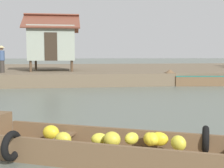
{
  "coord_description": "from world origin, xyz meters",
  "views": [
    {
      "loc": [
        -1.05,
        -1.16,
        1.85
      ],
      "look_at": [
        0.02,
        6.53,
        1.1
      ],
      "focal_mm": 48.61,
      "sensor_mm": 36.0,
      "label": 1
    }
  ],
  "objects_px": {
    "vendor_person": "(2,58)",
    "fishing_skiff_distant": "(208,80)",
    "stilt_house_left": "(52,43)",
    "banana_boat": "(112,145)"
  },
  "relations": [
    {
      "from": "fishing_skiff_distant",
      "to": "stilt_house_left",
      "type": "height_order",
      "value": "stilt_house_left"
    },
    {
      "from": "fishing_skiff_distant",
      "to": "banana_boat",
      "type": "bearing_deg",
      "value": -121.88
    },
    {
      "from": "fishing_skiff_distant",
      "to": "stilt_house_left",
      "type": "relative_size",
      "value": 1.34
    },
    {
      "from": "vendor_person",
      "to": "banana_boat",
      "type": "bearing_deg",
      "value": -71.19
    },
    {
      "from": "banana_boat",
      "to": "fishing_skiff_distant",
      "type": "distance_m",
      "value": 14.36
    },
    {
      "from": "banana_boat",
      "to": "stilt_house_left",
      "type": "xyz_separation_m",
      "value": [
        -1.89,
        16.44,
        2.42
      ]
    },
    {
      "from": "vendor_person",
      "to": "fishing_skiff_distant",
      "type": "bearing_deg",
      "value": -8.74
    },
    {
      "from": "banana_boat",
      "to": "fishing_skiff_distant",
      "type": "xyz_separation_m",
      "value": [
        7.58,
        12.2,
        0.05
      ]
    },
    {
      "from": "fishing_skiff_distant",
      "to": "stilt_house_left",
      "type": "bearing_deg",
      "value": 155.86
    },
    {
      "from": "fishing_skiff_distant",
      "to": "stilt_house_left",
      "type": "xyz_separation_m",
      "value": [
        -9.48,
        4.25,
        2.37
      ]
    }
  ]
}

